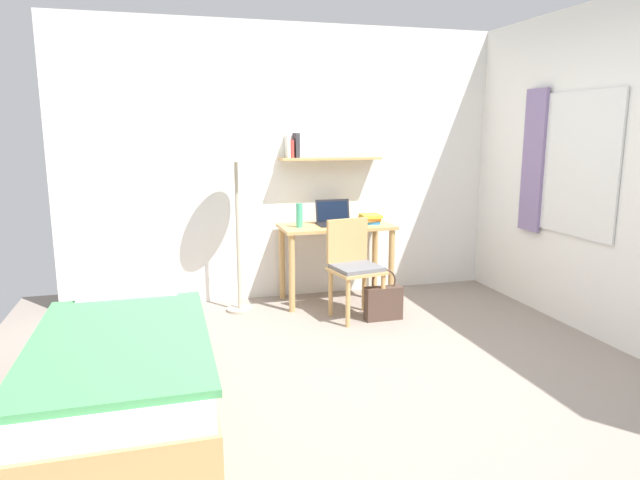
% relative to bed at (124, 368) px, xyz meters
% --- Properties ---
extents(ground_plane, '(5.28, 5.28, 0.00)m').
position_rel_bed_xyz_m(ground_plane, '(1.52, -0.02, -0.24)').
color(ground_plane, gray).
extents(wall_back, '(4.40, 0.27, 2.60)m').
position_rel_bed_xyz_m(wall_back, '(1.52, 2.00, 1.06)').
color(wall_back, white).
rests_on(wall_back, ground_plane).
extents(wall_right, '(0.10, 4.40, 2.60)m').
position_rel_bed_xyz_m(wall_right, '(3.54, 0.02, 1.06)').
color(wall_right, white).
rests_on(wall_right, ground_plane).
extents(bed, '(0.97, 1.98, 0.54)m').
position_rel_bed_xyz_m(bed, '(0.00, 0.00, 0.00)').
color(bed, tan).
rests_on(bed, ground_plane).
extents(desk, '(1.06, 0.53, 0.74)m').
position_rel_bed_xyz_m(desk, '(1.83, 1.68, 0.36)').
color(desk, tan).
rests_on(desk, ground_plane).
extents(desk_chair, '(0.47, 0.46, 0.86)m').
position_rel_bed_xyz_m(desk_chair, '(1.84, 1.19, 0.24)').
color(desk_chair, tan).
rests_on(desk_chair, ground_plane).
extents(standing_lamp, '(0.40, 0.40, 1.58)m').
position_rel_bed_xyz_m(standing_lamp, '(0.90, 1.62, 1.15)').
color(standing_lamp, '#B2A893').
rests_on(standing_lamp, ground_plane).
extents(laptop, '(0.34, 0.24, 0.23)m').
position_rel_bed_xyz_m(laptop, '(1.83, 1.72, 0.56)').
color(laptop, black).
rests_on(laptop, desk).
extents(water_bottle, '(0.06, 0.06, 0.22)m').
position_rel_bed_xyz_m(water_bottle, '(1.47, 1.63, 0.61)').
color(water_bottle, '#42A87F').
rests_on(water_bottle, desk).
extents(book_stack, '(0.20, 0.24, 0.09)m').
position_rel_bed_xyz_m(book_stack, '(2.16, 1.66, 0.55)').
color(book_stack, '#3384C6').
rests_on(book_stack, desk).
extents(handbag, '(0.32, 0.11, 0.45)m').
position_rel_bed_xyz_m(handbag, '(2.07, 1.04, -0.08)').
color(handbag, '#4C382D').
rests_on(handbag, ground_plane).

